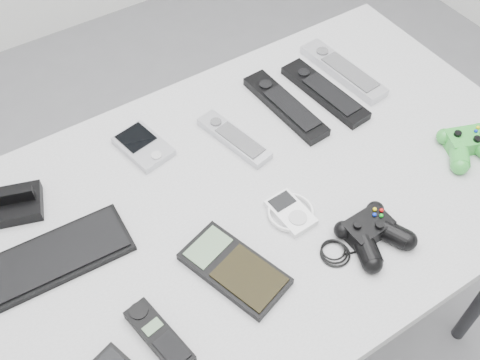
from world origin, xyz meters
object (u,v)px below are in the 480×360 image
remote_black_a (285,105)px  desk (269,204)px  cordless_handset (159,336)px  calculator (234,268)px  pda_keyboard (57,256)px  pda (143,146)px  remote_silver_b (343,70)px  controller_black (372,232)px  remote_silver_a (234,138)px  mp3_player (291,212)px  remote_black_b (325,92)px  controller_green (469,144)px

remote_black_a → desk: bearing=-136.5°
cordless_handset → calculator: size_ratio=0.73×
remote_black_a → pda_keyboard: bearing=-174.2°
calculator → pda: bearing=73.4°
pda_keyboard → pda: pda is taller
remote_silver_b → controller_black: 0.46m
remote_silver_a → mp3_player: remote_silver_a is taller
desk → remote_black_b: 0.30m
controller_black → calculator: bearing=161.3°
cordless_handset → remote_black_a: bearing=24.2°
remote_black_b → desk: bearing=-155.0°
controller_black → pda_keyboard: bearing=150.1°
pda → calculator: bearing=-100.3°
remote_black_b → controller_green: 0.33m
pda → desk: bearing=-63.8°
calculator → controller_black: (0.25, -0.08, 0.01)m
desk → remote_black_a: size_ratio=4.76×
pda_keyboard → remote_black_b: size_ratio=1.11×
remote_silver_b → controller_green: controller_green is taller
remote_silver_a → remote_black_a: size_ratio=0.76×
cordless_handset → remote_silver_b: bearing=18.0°
pda → remote_black_a: size_ratio=0.51×
pda → pda_keyboard: bearing=-159.2°
pda_keyboard → mp3_player: size_ratio=2.75×
remote_black_b → mp3_player: (-0.26, -0.23, -0.00)m
remote_silver_a → calculator: size_ratio=0.96×
remote_silver_a → cordless_handset: cordless_handset is taller
remote_silver_b → calculator: 0.59m
desk → controller_green: size_ratio=8.98×
remote_silver_a → remote_black_b: (0.25, 0.01, 0.00)m
desk → pda: bearing=127.0°
pda → calculator: (0.00, -0.35, -0.00)m
pda → remote_silver_b: 0.51m
calculator → controller_green: bearing=-19.4°
controller_black → desk: bearing=111.1°
remote_black_a → remote_silver_b: 0.19m
desk → calculator: (-0.17, -0.13, 0.08)m
controller_green → remote_silver_b: bearing=121.8°
pda_keyboard → cordless_handset: cordless_handset is taller
pda → mp3_player: size_ratio=1.27×
pda_keyboard → desk: bearing=-6.6°
desk → pda_keyboard: 0.43m
remote_silver_a → calculator: bearing=-134.3°
pda → remote_black_b: remote_black_b is taller
calculator → mp3_player: calculator is taller
remote_silver_a → remote_silver_b: 0.34m
pda → remote_black_b: bearing=-21.2°
mp3_player → remote_black_b: bearing=38.3°
controller_green → remote_black_a: bearing=149.8°
remote_black_a → remote_black_b: 0.10m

